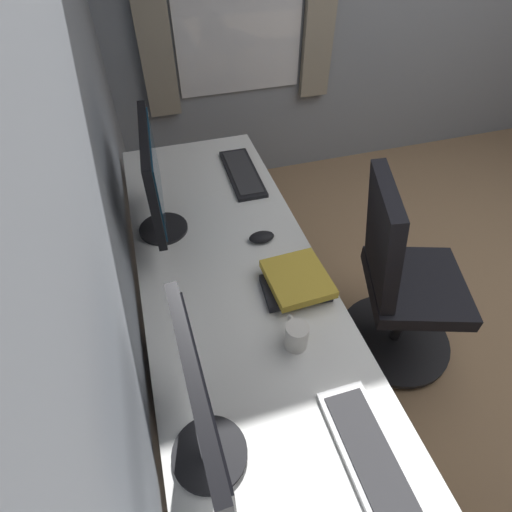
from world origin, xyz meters
TOP-DOWN VIEW (x-y plane):
  - wall_back at (0.00, 2.09)m, footprint 4.44×0.10m
  - curtain_far at (1.88, 1.72)m, footprint 0.05×0.20m
  - desk at (0.08, 1.68)m, footprint 2.29×0.68m
  - drawer_pedestal at (-0.05, 1.70)m, footprint 0.40×0.51m
  - monitor_primary at (0.55, 1.89)m, footprint 0.50×0.20m
  - monitor_secondary at (-0.39, 1.89)m, footprint 0.48×0.20m
  - keyboard_main at (0.84, 1.47)m, footprint 0.42×0.15m
  - keyboard_spare at (-0.53, 1.49)m, footprint 0.42×0.14m
  - mouse_main at (0.37, 1.52)m, footprint 0.06×0.10m
  - book_stack_near at (0.09, 1.47)m, footprint 0.24×0.24m
  - coffee_mug at (-0.13, 1.56)m, footprint 0.11×0.07m
  - office_chair at (0.18, 0.92)m, footprint 0.56×0.60m

SIDE VIEW (x-z plane):
  - drawer_pedestal at x=-0.05m, z-range 0.00..0.69m
  - office_chair at x=0.18m, z-range -0.03..0.94m
  - desk at x=0.08m, z-range 0.30..1.03m
  - keyboard_main at x=0.84m, z-range 0.73..0.75m
  - keyboard_spare at x=-0.53m, z-range 0.73..0.75m
  - mouse_main at x=0.37m, z-range 0.73..0.76m
  - book_stack_near at x=0.09m, z-range 0.73..0.79m
  - coffee_mug at x=-0.13m, z-range 0.73..0.82m
  - monitor_secondary at x=-0.39m, z-range 0.76..1.19m
  - monitor_primary at x=0.55m, z-range 0.76..1.21m
  - curtain_far at x=1.88m, z-range 0.60..1.87m
  - wall_back at x=0.00m, z-range 0.00..2.60m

